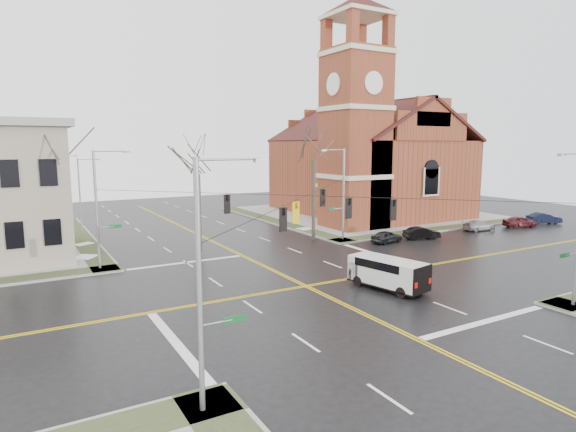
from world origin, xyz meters
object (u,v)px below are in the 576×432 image
parked_car_b (422,233)px  parked_car_e (544,218)px  parked_car_a (387,237)px  tree_nw_far (58,156)px  church (365,153)px  streetlight_north_a (81,193)px  signal_pole_sw (204,279)px  streetlight_north_b (63,181)px  signal_pole_nw (99,206)px  signal_pole_ne (342,192)px  parked_car_d (520,222)px  tree_ne (314,154)px  tree_nw_near (198,169)px  parked_car_c (479,225)px  cargo_van (385,271)px

parked_car_b → parked_car_e: (20.09, -0.33, 0.05)m
parked_car_a → parked_car_b: parked_car_b is taller
tree_nw_far → church: bearing=15.5°
parked_car_b → church: bearing=-3.9°
streetlight_north_a → signal_pole_sw: bearing=-91.0°
streetlight_north_b → parked_car_e: streetlight_north_b is taller
parked_car_e → signal_pole_nw: bearing=108.8°
signal_pole_nw → tree_nw_far: 5.17m
signal_pole_ne → parked_car_d: signal_pole_ne is taller
parked_car_e → tree_ne: size_ratio=0.34×
tree_nw_far → tree_nw_near: 10.87m
parked_car_c → tree_nw_far: bearing=88.0°
streetlight_north_a → parked_car_a: (25.29, -19.47, -3.86)m
signal_pole_nw → church: bearing=20.2°
parked_car_a → parked_car_e: parked_car_e is taller
tree_nw_near → parked_car_e: bearing=-6.8°
cargo_van → signal_pole_nw: bearing=124.7°
church → tree_nw_far: (-38.44, -10.63, 0.28)m
parked_car_d → parked_car_e: size_ratio=0.96×
parked_car_a → parked_car_e: (24.49, -0.65, 0.06)m
tree_nw_near → church: bearing=23.2°
parked_car_e → tree_nw_near: (-42.08, 5.00, 6.84)m
parked_car_e → signal_pole_sw: bearing=133.9°
tree_nw_near → tree_ne: 12.07m
signal_pole_ne → church: bearing=44.7°
cargo_van → tree_ne: tree_ne is taller
tree_ne → tree_nw_far: bearing=177.5°
parked_car_e → tree_nw_far: bearing=106.1°
streetlight_north_a → parked_car_b: (29.69, -19.79, -3.85)m
signal_pole_sw → parked_car_b: signal_pole_sw is taller
signal_pole_nw → tree_nw_near: bearing=9.4°
tree_nw_far → parked_car_e: bearing=-6.8°
parked_car_a → tree_nw_near: bearing=67.1°
church → parked_car_c: 18.34m
parked_car_c → parked_car_d: 6.04m
streetlight_north_a → streetlight_north_b: bearing=90.0°
streetlight_north_a → church: bearing=-5.2°
church → parked_car_b: size_ratio=7.31×
cargo_van → parked_car_d: size_ratio=1.46×
streetlight_north_b → parked_car_b: size_ratio=2.13×
church → signal_pole_nw: 38.61m
streetlight_north_b → parked_car_e: size_ratio=1.97×
streetlight_north_b → cargo_van: size_ratio=1.41×
parked_car_a → signal_pole_sw: bearing=118.6°
church → tree_nw_near: church is taller
signal_pole_nw → parked_car_a: 26.49m
parked_car_a → parked_car_c: size_ratio=0.90×
signal_pole_sw → parked_car_b: bearing=33.0°
parked_car_c → cargo_van: bearing=121.6°
parked_car_a → cargo_van: bearing=129.2°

